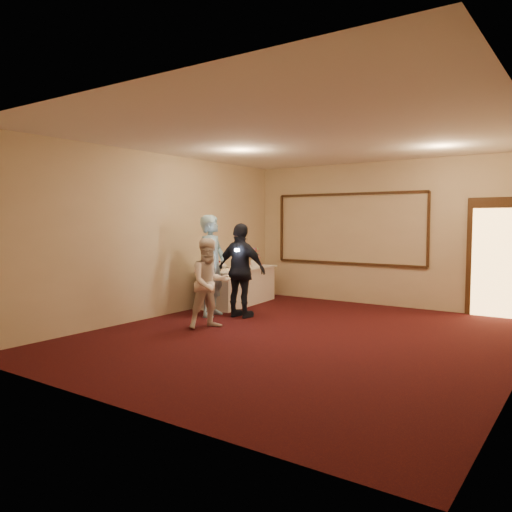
{
  "coord_description": "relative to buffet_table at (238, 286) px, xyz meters",
  "views": [
    {
      "loc": [
        3.7,
        -6.55,
        1.76
      ],
      "look_at": [
        -1.29,
        0.65,
        1.15
      ],
      "focal_mm": 35.0,
      "sensor_mm": 36.0,
      "label": 1
    }
  ],
  "objects": [
    {
      "name": "floor",
      "position": [
        2.59,
        -1.89,
        -0.39
      ],
      "size": [
        7.0,
        7.0,
        0.0
      ],
      "primitive_type": "plane",
      "color": "black",
      "rests_on": "ground"
    },
    {
      "name": "room_walls",
      "position": [
        2.59,
        -1.89,
        1.64
      ],
      "size": [
        6.04,
        7.04,
        3.02
      ],
      "color": "beige",
      "rests_on": "floor"
    },
    {
      "name": "wall_molding",
      "position": [
        1.79,
        1.58,
        1.21
      ],
      "size": [
        3.45,
        0.04,
        1.55
      ],
      "color": "black",
      "rests_on": "room_walls"
    },
    {
      "name": "doorway",
      "position": [
        4.74,
        1.57,
        0.69
      ],
      "size": [
        1.05,
        0.07,
        2.2
      ],
      "color": "black",
      "rests_on": "floor"
    },
    {
      "name": "buffet_table",
      "position": [
        0.0,
        0.0,
        0.0
      ],
      "size": [
        1.03,
        2.16,
        0.77
      ],
      "color": "white",
      "rests_on": "floor"
    },
    {
      "name": "pavlova_tray",
      "position": [
        0.1,
        -0.78,
        0.47
      ],
      "size": [
        0.48,
        0.59,
        0.19
      ],
      "color": "silver",
      "rests_on": "buffet_table"
    },
    {
      "name": "cupcake_stand",
      "position": [
        -0.18,
        0.92,
        0.53
      ],
      "size": [
        0.29,
        0.29,
        0.42
      ],
      "color": "#CA4550",
      "rests_on": "buffet_table"
    },
    {
      "name": "plate_stack_a",
      "position": [
        -0.08,
        0.1,
        0.46
      ],
      "size": [
        0.18,
        0.18,
        0.15
      ],
      "color": "white",
      "rests_on": "buffet_table"
    },
    {
      "name": "plate_stack_b",
      "position": [
        0.18,
        0.36,
        0.46
      ],
      "size": [
        0.2,
        0.2,
        0.16
      ],
      "color": "white",
      "rests_on": "buffet_table"
    },
    {
      "name": "tart",
      "position": [
        0.18,
        -0.23,
        0.41
      ],
      "size": [
        0.27,
        0.27,
        0.06
      ],
      "color": "white",
      "rests_on": "buffet_table"
    },
    {
      "name": "man",
      "position": [
        0.39,
        -1.34,
        0.55
      ],
      "size": [
        0.59,
        0.77,
        1.88
      ],
      "primitive_type": "imported",
      "rotation": [
        0.0,
        0.0,
        1.8
      ],
      "color": "#8EC4E5",
      "rests_on": "floor"
    },
    {
      "name": "woman",
      "position": [
        1.03,
        -2.17,
        0.35
      ],
      "size": [
        0.82,
        0.9,
        1.48
      ],
      "primitive_type": "imported",
      "rotation": [
        0.0,
        0.0,
        1.11
      ],
      "color": "white",
      "rests_on": "floor"
    },
    {
      "name": "guest",
      "position": [
        0.91,
        -1.14,
        0.48
      ],
      "size": [
        1.02,
        0.45,
        1.73
      ],
      "primitive_type": "imported",
      "rotation": [
        0.0,
        0.0,
        3.17
      ],
      "color": "black",
      "rests_on": "floor"
    },
    {
      "name": "camera_flash",
      "position": [
        0.99,
        -1.37,
        0.86
      ],
      "size": [
        0.07,
        0.05,
        0.05
      ],
      "primitive_type": "cube",
      "rotation": [
        0.0,
        0.0,
        -0.13
      ],
      "color": "white",
      "rests_on": "guest"
    }
  ]
}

